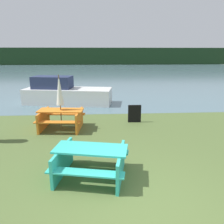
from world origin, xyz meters
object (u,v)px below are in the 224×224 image
object	(u,v)px
picnic_table_teal	(91,159)
picnic_table_orange	(61,117)
signboard	(135,114)
boat	(65,93)
umbrella_white	(59,90)

from	to	relation	value
picnic_table_teal	picnic_table_orange	xyz separation A→B (m)	(-1.26, 3.47, 0.02)
picnic_table_teal	signboard	bearing A→B (deg)	67.54
picnic_table_teal	boat	xyz separation A→B (m)	(-1.74, 7.97, 0.15)
picnic_table_teal	boat	size ratio (longest dim) A/B	0.37
picnic_table_orange	signboard	bearing A→B (deg)	12.78
boat	signboard	bearing A→B (deg)	-38.54
picnic_table_teal	umbrella_white	xyz separation A→B (m)	(-1.26, 3.47, 1.08)
signboard	picnic_table_teal	bearing A→B (deg)	-112.46
umbrella_white	picnic_table_orange	bearing A→B (deg)	0.00
boat	signboard	world-z (taller)	boat
boat	signboard	size ratio (longest dim) A/B	6.89
umbrella_white	signboard	bearing A→B (deg)	12.78
picnic_table_teal	boat	bearing A→B (deg)	102.34
boat	signboard	xyz separation A→B (m)	(3.46, -3.82, -0.22)
signboard	umbrella_white	bearing A→B (deg)	-167.22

